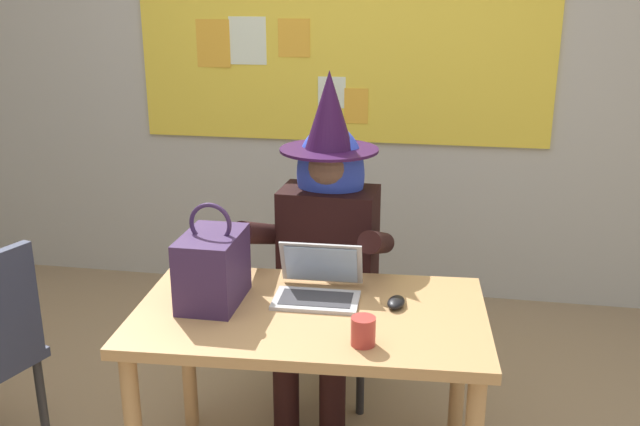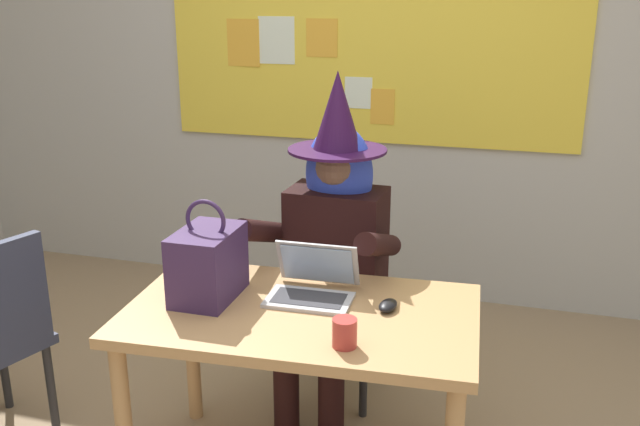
{
  "view_description": "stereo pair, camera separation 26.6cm",
  "coord_description": "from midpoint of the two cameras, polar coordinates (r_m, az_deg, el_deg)",
  "views": [
    {
      "loc": [
        0.61,
        -2.13,
        1.81
      ],
      "look_at": [
        0.15,
        0.41,
        0.98
      ],
      "focal_mm": 39.28,
      "sensor_mm": 36.0,
      "label": 1
    },
    {
      "loc": [
        0.87,
        -2.07,
        1.81
      ],
      "look_at": [
        0.15,
        0.41,
        0.98
      ],
      "focal_mm": 39.28,
      "sensor_mm": 36.0,
      "label": 2
    }
  ],
  "objects": [
    {
      "name": "wall_back_bulletin",
      "position": [
        4.16,
        -0.05,
        11.1
      ],
      "size": [
        5.54,
        2.06,
        2.62
      ],
      "color": "#B2B2AD",
      "rests_on": "ground"
    },
    {
      "name": "coffee_mug",
      "position": [
        2.26,
        0.13,
        -9.68
      ],
      "size": [
        0.08,
        0.08,
        0.09
      ],
      "primitive_type": "cylinder",
      "color": "#B23833",
      "rests_on": "desk_main"
    },
    {
      "name": "person_costumed",
      "position": [
        3.03,
        -2.03,
        -1.5
      ],
      "size": [
        0.61,
        0.69,
        1.49
      ],
      "rotation": [
        0.0,
        0.0,
        -1.62
      ],
      "color": "black",
      "rests_on": "ground"
    },
    {
      "name": "laptop",
      "position": [
        2.6,
        -3.1,
        -5.98
      ],
      "size": [
        0.32,
        0.28,
        0.19
      ],
      "rotation": [
        0.0,
        0.0,
        0.03
      ],
      "color": "#B7B7BC",
      "rests_on": "desk_main"
    },
    {
      "name": "desk_main",
      "position": [
        2.56,
        -3.84,
        -9.91
      ],
      "size": [
        1.29,
        0.8,
        0.72
      ],
      "rotation": [
        0.0,
        0.0,
        0.06
      ],
      "color": "tan",
      "rests_on": "ground"
    },
    {
      "name": "handbag",
      "position": [
        2.57,
        -11.71,
        -4.42
      ],
      "size": [
        0.2,
        0.3,
        0.38
      ],
      "rotation": [
        0.0,
        0.0,
        -0.0
      ],
      "color": "#38234C",
      "rests_on": "desk_main"
    },
    {
      "name": "chair_at_desk",
      "position": [
        3.25,
        -1.51,
        -5.73
      ],
      "size": [
        0.43,
        0.43,
        0.91
      ],
      "rotation": [
        0.0,
        0.0,
        -1.54
      ],
      "color": "black",
      "rests_on": "ground"
    },
    {
      "name": "computer_mouse",
      "position": [
        2.53,
        3.21,
        -7.34
      ],
      "size": [
        0.07,
        0.11,
        0.03
      ],
      "primitive_type": "ellipsoid",
      "rotation": [
        0.0,
        0.0,
        -0.14
      ],
      "color": "black",
      "rests_on": "desk_main"
    }
  ]
}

